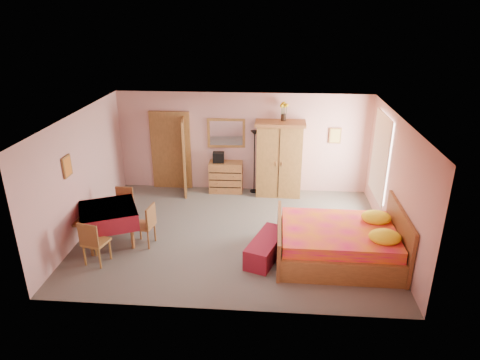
# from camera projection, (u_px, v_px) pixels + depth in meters

# --- Properties ---
(floor) EXTENTS (6.50, 6.50, 0.00)m
(floor) POSITION_uv_depth(u_px,v_px,m) (234.00, 234.00, 9.30)
(floor) COLOR slate
(floor) RESTS_ON ground
(ceiling) EXTENTS (6.50, 6.50, 0.00)m
(ceiling) POSITION_uv_depth(u_px,v_px,m) (234.00, 117.00, 8.31)
(ceiling) COLOR brown
(ceiling) RESTS_ON wall_back
(wall_back) EXTENTS (6.50, 0.10, 2.60)m
(wall_back) POSITION_uv_depth(u_px,v_px,m) (243.00, 143.00, 11.11)
(wall_back) COLOR #CB9793
(wall_back) RESTS_ON floor
(wall_front) EXTENTS (6.50, 0.10, 2.60)m
(wall_front) POSITION_uv_depth(u_px,v_px,m) (219.00, 240.00, 6.50)
(wall_front) COLOR #CB9793
(wall_front) RESTS_ON floor
(wall_left) EXTENTS (0.10, 5.00, 2.60)m
(wall_left) POSITION_uv_depth(u_px,v_px,m) (81.00, 174.00, 9.04)
(wall_left) COLOR #CB9793
(wall_left) RESTS_ON floor
(wall_right) EXTENTS (0.10, 5.00, 2.60)m
(wall_right) POSITION_uv_depth(u_px,v_px,m) (395.00, 183.00, 8.57)
(wall_right) COLOR #CB9793
(wall_right) RESTS_ON floor
(doorway) EXTENTS (1.06, 0.12, 2.15)m
(doorway) POSITION_uv_depth(u_px,v_px,m) (171.00, 151.00, 11.33)
(doorway) COLOR #9E6B35
(doorway) RESTS_ON floor
(window) EXTENTS (0.08, 1.40, 1.95)m
(window) POSITION_uv_depth(u_px,v_px,m) (381.00, 157.00, 9.63)
(window) COLOR white
(window) RESTS_ON wall_right
(picture_left) EXTENTS (0.04, 0.32, 0.42)m
(picture_left) POSITION_uv_depth(u_px,v_px,m) (67.00, 166.00, 8.33)
(picture_left) COLOR orange
(picture_left) RESTS_ON wall_left
(picture_back) EXTENTS (0.30, 0.04, 0.40)m
(picture_back) POSITION_uv_depth(u_px,v_px,m) (335.00, 136.00, 10.82)
(picture_back) COLOR #D8BF59
(picture_back) RESTS_ON wall_back
(chest_of_drawers) EXTENTS (0.88, 0.46, 0.82)m
(chest_of_drawers) POSITION_uv_depth(u_px,v_px,m) (226.00, 177.00, 11.28)
(chest_of_drawers) COLOR #A26837
(chest_of_drawers) RESTS_ON floor
(wall_mirror) EXTENTS (0.98, 0.10, 0.77)m
(wall_mirror) POSITION_uv_depth(u_px,v_px,m) (226.00, 133.00, 11.04)
(wall_mirror) COLOR silver
(wall_mirror) RESTS_ON wall_back
(stereo) EXTENTS (0.30, 0.23, 0.27)m
(stereo) POSITION_uv_depth(u_px,v_px,m) (219.00, 157.00, 11.07)
(stereo) COLOR black
(stereo) RESTS_ON chest_of_drawers
(floor_lamp) EXTENTS (0.26, 0.26, 1.68)m
(floor_lamp) POSITION_uv_depth(u_px,v_px,m) (254.00, 162.00, 11.09)
(floor_lamp) COLOR black
(floor_lamp) RESTS_ON floor
(wardrobe) EXTENTS (1.26, 0.66, 1.95)m
(wardrobe) POSITION_uv_depth(u_px,v_px,m) (279.00, 159.00, 10.89)
(wardrobe) COLOR olive
(wardrobe) RESTS_ON floor
(sunflower_vase) EXTENTS (0.20, 0.20, 0.47)m
(sunflower_vase) POSITION_uv_depth(u_px,v_px,m) (284.00, 111.00, 10.53)
(sunflower_vase) COLOR gold
(sunflower_vase) RESTS_ON wardrobe
(bed) EXTENTS (2.39, 1.89, 1.10)m
(bed) POSITION_uv_depth(u_px,v_px,m) (338.00, 234.00, 8.21)
(bed) COLOR #EA165B
(bed) RESTS_ON floor
(bench) EXTENTS (0.86, 1.35, 0.42)m
(bench) POSITION_uv_depth(u_px,v_px,m) (266.00, 248.00, 8.38)
(bench) COLOR maroon
(bench) RESTS_ON floor
(dining_table) EXTENTS (1.46, 1.46, 0.81)m
(dining_table) POSITION_uv_depth(u_px,v_px,m) (110.00, 225.00, 8.82)
(dining_table) COLOR maroon
(dining_table) RESTS_ON floor
(chair_south) EXTENTS (0.50, 0.50, 0.91)m
(chair_south) POSITION_uv_depth(u_px,v_px,m) (96.00, 241.00, 8.11)
(chair_south) COLOR #A87A39
(chair_south) RESTS_ON floor
(chair_north) EXTENTS (0.40, 0.40, 0.87)m
(chair_north) POSITION_uv_depth(u_px,v_px,m) (123.00, 208.00, 9.50)
(chair_north) COLOR #8F5E30
(chair_north) RESTS_ON floor
(chair_west) EXTENTS (0.46, 0.46, 0.94)m
(chair_west) POSITION_uv_depth(u_px,v_px,m) (77.00, 221.00, 8.86)
(chair_west) COLOR #966032
(chair_west) RESTS_ON floor
(chair_east) EXTENTS (0.46, 0.46, 0.89)m
(chair_east) POSITION_uv_depth(u_px,v_px,m) (143.00, 225.00, 8.74)
(chair_east) COLOR #986133
(chair_east) RESTS_ON floor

